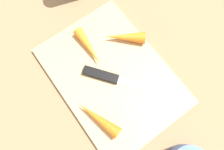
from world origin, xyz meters
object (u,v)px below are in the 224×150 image
object	(u,v)px
cutting_board	(112,76)
carrot_shortest	(125,37)
carrot_longest	(98,119)
knife	(106,76)
carrot_medium	(89,47)

from	to	relation	value
cutting_board	carrot_shortest	bearing A→B (deg)	124.97
carrot_shortest	carrot_longest	distance (m)	0.22
knife	carrot_shortest	bearing A→B (deg)	81.40
carrot_longest	carrot_medium	bearing A→B (deg)	-45.12
cutting_board	knife	distance (m)	0.02
cutting_board	carrot_shortest	size ratio (longest dim) A/B	3.51
knife	carrot_medium	size ratio (longest dim) A/B	1.56
cutting_board	knife	world-z (taller)	knife
cutting_board	carrot_medium	xyz separation A→B (m)	(-0.09, -0.01, 0.02)
knife	carrot_longest	distance (m)	0.11
knife	carrot_shortest	xyz separation A→B (m)	(-0.05, 0.10, 0.01)
cutting_board	carrot_medium	distance (m)	0.09
carrot_shortest	carrot_longest	world-z (taller)	carrot_shortest
cutting_board	carrot_medium	bearing A→B (deg)	-176.15
knife	carrot_longest	xyz separation A→B (m)	(0.07, -0.07, 0.01)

